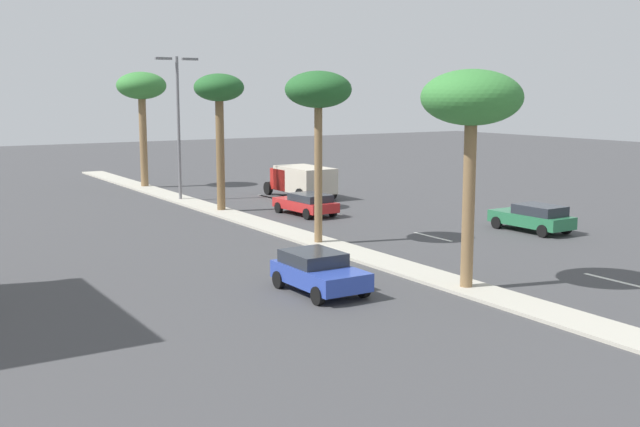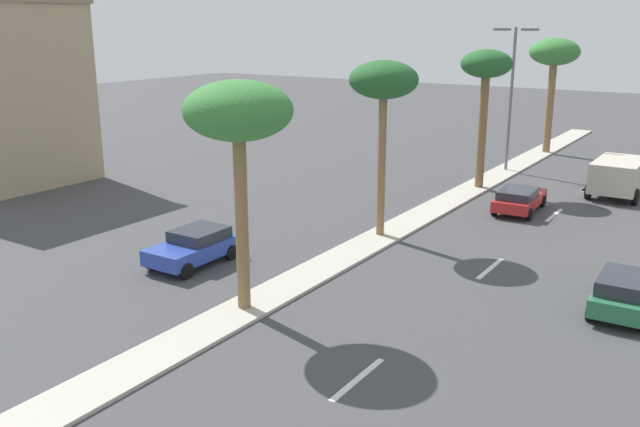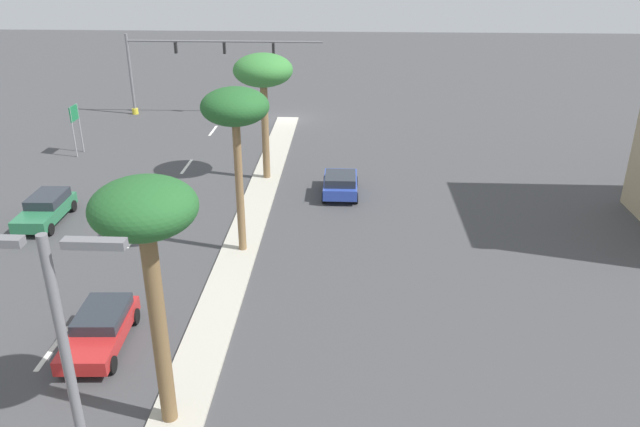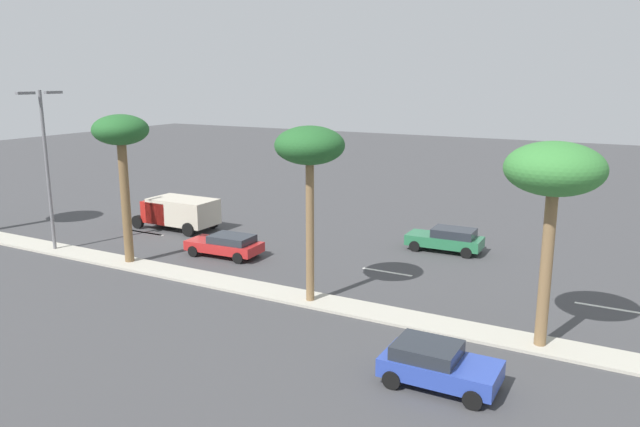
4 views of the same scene
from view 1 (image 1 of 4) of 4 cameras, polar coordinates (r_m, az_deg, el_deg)
ground_plane at (r=36.71m, az=0.07°, el=-2.24°), size 160.00×160.00×0.00m
median_curb at (r=42.78m, az=-4.93°, el=-0.60°), size 1.80×63.64×0.12m
lane_stripe_mid at (r=31.63m, az=20.88°, el=-4.64°), size 0.20×2.80×0.01m
lane_stripe_outboard at (r=38.86m, az=8.30°, el=-1.71°), size 0.20×2.80×0.01m
lane_stripe_rear at (r=46.50m, az=0.68°, el=0.12°), size 0.20×2.80×0.01m
lane_stripe_far at (r=53.00m, az=-3.73°, el=1.18°), size 0.20×2.80×0.01m
lane_stripe_leading at (r=53.09m, az=-3.78°, el=1.20°), size 0.20×2.80×0.01m
palm_tree_center at (r=27.91m, az=11.09°, el=8.03°), size 3.58×3.58×7.78m
palm_tree_mid at (r=35.90m, az=-0.13°, el=8.79°), size 3.08×3.08×7.96m
palm_tree_right at (r=46.50m, az=-7.43°, el=8.69°), size 2.96×2.96×8.08m
palm_tree_outboard at (r=59.58m, az=-12.99°, el=8.88°), size 3.66×3.66×8.50m
street_lamp_leading at (r=51.77m, az=-10.38°, el=7.08°), size 2.90×0.24×9.28m
sedan_red_right at (r=45.19m, az=-1.00°, el=0.77°), size 2.18×4.46×1.30m
sedan_green_inboard at (r=41.26m, az=15.41°, el=-0.26°), size 2.05×4.44×1.43m
sedan_blue_trailing at (r=27.79m, az=-0.13°, el=-4.26°), size 2.11×3.87×1.42m
box_truck at (r=52.83m, az=-1.39°, el=2.51°), size 2.73×5.71×2.13m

